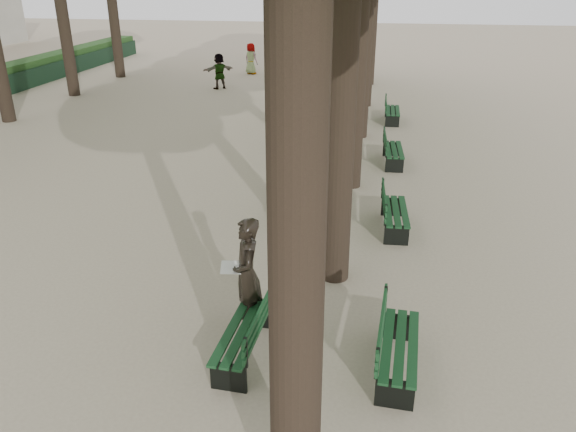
# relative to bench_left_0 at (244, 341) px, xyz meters

# --- Properties ---
(ground) EXTENTS (120.00, 120.00, 0.00)m
(ground) POSITION_rel_bench_left_0_xyz_m (-0.37, -0.39, -0.27)
(ground) COLOR tan
(ground) RESTS_ON ground
(bench_left_0) EXTENTS (0.67, 1.83, 0.92)m
(bench_left_0) POSITION_rel_bench_left_0_xyz_m (0.00, 0.00, 0.00)
(bench_left_0) COLOR black
(bench_left_0) RESTS_ON ground
(bench_left_1) EXTENTS (0.65, 1.82, 0.92)m
(bench_left_1) POSITION_rel_bench_left_0_xyz_m (0.00, 5.41, 0.00)
(bench_left_1) COLOR black
(bench_left_1) RESTS_ON ground
(bench_left_2) EXTENTS (0.75, 1.85, 0.92)m
(bench_left_2) POSITION_rel_bench_left_0_xyz_m (-0.00, 10.03, 0.00)
(bench_left_2) COLOR black
(bench_left_2) RESTS_ON ground
(bench_left_3) EXTENTS (0.65, 1.82, 0.92)m
(bench_left_3) POSITION_rel_bench_left_0_xyz_m (0.00, 15.11, 0.00)
(bench_left_3) COLOR black
(bench_left_3) RESTS_ON ground
(bench_right_0) EXTENTS (0.68, 1.83, 0.92)m
(bench_right_0) POSITION_rel_bench_left_0_xyz_m (2.27, 0.03, 0.00)
(bench_right_0) COLOR black
(bench_right_0) RESTS_ON ground
(bench_right_1) EXTENTS (0.66, 1.83, 0.92)m
(bench_right_1) POSITION_rel_bench_left_0_xyz_m (2.27, 4.96, 0.00)
(bench_right_1) COLOR black
(bench_right_1) RESTS_ON ground
(bench_right_2) EXTENTS (0.66, 1.83, 0.92)m
(bench_right_2) POSITION_rel_bench_left_0_xyz_m (2.27, 9.70, 0.00)
(bench_right_2) COLOR black
(bench_right_2) RESTS_ON ground
(bench_right_3) EXTENTS (0.59, 1.81, 0.92)m
(bench_right_3) POSITION_rel_bench_left_0_xyz_m (2.27, 14.89, 0.00)
(bench_right_3) COLOR black
(bench_right_3) RESTS_ON ground
(man_with_map) EXTENTS (0.73, 0.84, 1.90)m
(man_with_map) POSITION_rel_bench_left_0_xyz_m (-0.13, 0.81, 0.68)
(man_with_map) COLOR black
(man_with_map) RESTS_ON ground
(pedestrian_b) EXTENTS (1.26, 0.76, 1.86)m
(pedestrian_b) POSITION_rel_bench_left_0_xyz_m (0.57, 24.45, 0.66)
(pedestrian_b) COLOR #262628
(pedestrian_b) RESTS_ON ground
(pedestrian_e) EXTENTS (1.42, 1.26, 1.69)m
(pedestrian_e) POSITION_rel_bench_left_0_xyz_m (-6.07, 20.27, 0.57)
(pedestrian_e) COLOR #262628
(pedestrian_e) RESTS_ON ground
(pedestrian_d) EXTENTS (0.88, 0.69, 1.68)m
(pedestrian_d) POSITION_rel_bench_left_0_xyz_m (-5.50, 24.70, 0.57)
(pedestrian_d) COLOR #262628
(pedestrian_d) RESTS_ON ground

